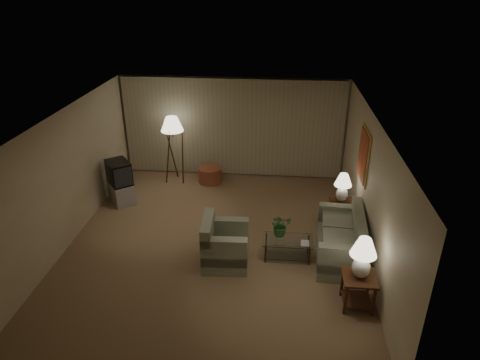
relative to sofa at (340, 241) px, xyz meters
name	(u,v)px	position (x,y,z in m)	size (l,w,h in m)	color
ground	(215,242)	(-2.50, 0.30, -0.38)	(7.00, 7.00, 0.00)	brown
room_shell	(224,139)	(-2.48, 1.81, 1.37)	(6.04, 7.02, 2.72)	beige
sofa	(340,241)	(0.00, 0.00, 0.00)	(1.82, 1.09, 0.75)	gray
armchair	(226,246)	(-2.19, -0.37, 0.00)	(0.98, 0.94, 0.76)	gray
side_table_near	(358,286)	(0.15, -1.35, 0.04)	(0.55, 0.55, 0.60)	#3A1B10
side_table_far	(340,209)	(0.15, 1.25, 0.02)	(0.48, 0.40, 0.60)	#3A1B10
table_lamp_near	(363,255)	(0.15, -1.35, 0.66)	(0.43, 0.43, 0.74)	silver
table_lamp_far	(343,185)	(0.15, 1.25, 0.61)	(0.38, 0.38, 0.65)	silver
coffee_table	(287,246)	(-1.01, -0.10, -0.10)	(0.98, 0.53, 0.41)	silver
tv_cabinet	(121,192)	(-5.05, 1.86, -0.13)	(0.83, 0.88, 0.50)	#A9A9AC
crt_tv	(119,172)	(-5.05, 1.86, 0.40)	(0.77, 0.80, 0.56)	black
floor_lamp	(174,148)	(-4.00, 3.12, 0.57)	(0.58, 0.58, 1.80)	#3A1B10
ottoman	(210,175)	(-3.06, 3.15, -0.17)	(0.62, 0.62, 0.41)	#9B5034
vase	(280,236)	(-1.16, -0.10, 0.12)	(0.15, 0.15, 0.16)	white
flowers	(281,223)	(-1.16, -0.10, 0.42)	(0.40, 0.35, 0.44)	#2E652C
book	(301,243)	(-0.76, -0.20, 0.05)	(0.15, 0.21, 0.02)	olive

